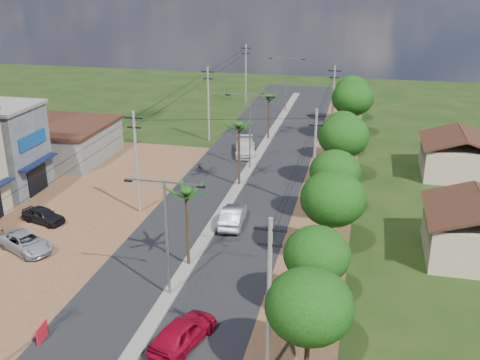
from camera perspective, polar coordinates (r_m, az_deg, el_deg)
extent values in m
plane|color=black|center=(37.38, -7.13, -11.59)|extent=(160.00, 160.00, 0.00)
cube|color=black|center=(50.06, -1.38, -2.61)|extent=(12.00, 110.00, 0.04)
cube|color=#605E56|center=(52.71, -0.58, -1.28)|extent=(1.00, 90.00, 0.18)
cube|color=brown|center=(49.99, -20.40, -4.04)|extent=(18.00, 46.00, 0.04)
cube|color=brown|center=(48.83, 8.36, -3.48)|extent=(5.00, 90.00, 0.03)
cube|color=#0E193C|center=(54.91, -19.79, 1.72)|extent=(0.80, 5.40, 0.15)
cube|color=black|center=(55.68, -19.87, -0.01)|extent=(0.10, 3.00, 2.40)
cube|color=navy|center=(54.48, -20.34, 3.82)|extent=(0.12, 4.20, 1.20)
cube|color=#605E56|center=(65.11, -17.62, 3.67)|extent=(10.00, 10.00, 3.60)
cube|color=black|center=(64.58, -17.81, 5.37)|extent=(10.40, 10.40, 0.30)
cube|color=tan|center=(44.36, 22.89, -5.28)|extent=(7.00, 7.00, 3.30)
cube|color=tan|center=(61.08, 21.29, 1.96)|extent=(7.00, 7.00, 3.30)
cylinder|color=black|center=(29.56, 6.84, -16.48)|extent=(0.28, 0.28, 4.20)
ellipsoid|color=black|center=(28.17, 7.06, -12.59)|extent=(4.40, 4.40, 3.74)
cylinder|color=black|center=(34.62, 7.64, -10.73)|extent=(0.28, 0.28, 3.85)
ellipsoid|color=black|center=(33.52, 7.82, -7.53)|extent=(4.00, 4.00, 3.40)
cylinder|color=black|center=(40.57, 9.22, -5.26)|extent=(0.28, 0.28, 4.55)
ellipsoid|color=black|center=(39.51, 9.43, -1.87)|extent=(4.60, 4.60, 3.91)
cylinder|color=black|center=(47.07, 9.47, -1.82)|extent=(0.28, 0.28, 4.06)
ellipsoid|color=black|center=(46.24, 9.63, 0.83)|extent=(4.20, 4.20, 3.57)
cylinder|color=black|center=(54.42, 10.29, 1.68)|extent=(0.28, 0.28, 4.76)
ellipsoid|color=black|center=(53.61, 10.47, 4.42)|extent=(4.80, 4.80, 4.08)
cylinder|color=black|center=(62.22, 10.30, 3.57)|extent=(0.28, 0.28, 3.64)
ellipsoid|color=black|center=(61.65, 10.43, 5.42)|extent=(3.80, 3.80, 3.23)
cylinder|color=black|center=(69.73, 11.20, 5.92)|extent=(0.28, 0.28, 4.90)
ellipsoid|color=black|center=(69.08, 11.37, 8.17)|extent=(5.00, 5.00, 4.25)
cylinder|color=black|center=(77.57, 11.21, 7.21)|extent=(0.28, 0.28, 4.34)
ellipsoid|color=black|center=(77.04, 11.34, 9.00)|extent=(4.40, 4.40, 3.74)
cylinder|color=black|center=(39.26, -5.36, -4.98)|extent=(0.22, 0.22, 5.80)
cylinder|color=black|center=(53.50, -0.10, 2.50)|extent=(0.22, 0.22, 6.20)
cylinder|color=black|center=(68.65, 2.92, 6.32)|extent=(0.22, 0.22, 5.50)
cylinder|color=gray|center=(35.40, -7.42, -6.11)|extent=(0.16, 0.16, 8.00)
cube|color=gray|center=(33.44, -5.79, -0.38)|extent=(2.40, 0.08, 0.08)
cube|color=gray|center=(34.25, -9.61, -0.05)|extent=(2.40, 0.08, 0.08)
cube|color=black|center=(33.16, -3.98, -0.69)|extent=(0.50, 0.18, 0.12)
cube|color=black|center=(34.70, -11.28, -0.06)|extent=(0.50, 0.18, 0.12)
cylinder|color=gray|center=(57.90, 1.02, 4.86)|extent=(0.16, 0.16, 8.00)
cube|color=gray|center=(56.72, 2.24, 8.58)|extent=(2.40, 0.08, 0.08)
cube|color=gray|center=(57.20, -0.15, 8.70)|extent=(2.40, 0.08, 0.08)
cube|color=black|center=(56.55, 3.35, 8.42)|extent=(0.50, 0.18, 0.12)
cube|color=black|center=(57.47, -1.23, 8.65)|extent=(0.50, 0.18, 0.12)
cylinder|color=gray|center=(81.86, 4.69, 9.56)|extent=(0.16, 0.16, 8.00)
cube|color=gray|center=(81.03, 5.63, 12.21)|extent=(2.40, 0.08, 0.08)
cube|color=gray|center=(81.37, 3.91, 12.30)|extent=(2.40, 0.08, 0.08)
cube|color=black|center=(80.91, 6.41, 12.10)|extent=(0.50, 0.18, 0.12)
cube|color=black|center=(81.56, 3.13, 12.26)|extent=(0.50, 0.18, 0.12)
cylinder|color=#605E56|center=(47.94, -10.46, 1.70)|extent=(0.24, 0.24, 9.00)
cube|color=black|center=(46.82, -10.77, 6.21)|extent=(1.60, 0.12, 0.12)
cube|color=black|center=(47.03, -10.70, 5.27)|extent=(1.20, 0.12, 0.12)
cylinder|color=#605E56|center=(67.87, -3.23, 7.67)|extent=(0.24, 0.24, 9.00)
cube|color=black|center=(67.09, -3.30, 10.91)|extent=(1.60, 0.12, 0.12)
cube|color=black|center=(67.24, -3.29, 10.24)|extent=(1.20, 0.12, 0.12)
cylinder|color=#605E56|center=(87.83, 0.59, 10.73)|extent=(0.24, 0.24, 9.00)
cube|color=black|center=(87.23, 0.60, 13.25)|extent=(1.60, 0.12, 0.12)
cube|color=black|center=(87.34, 0.60, 12.73)|extent=(1.20, 0.12, 0.12)
cylinder|color=#605E56|center=(28.38, 2.95, -12.17)|extent=(0.24, 0.24, 9.00)
cube|color=black|center=(26.46, 3.11, -5.07)|extent=(1.60, 0.12, 0.12)
cube|color=black|center=(26.81, 3.07, -6.61)|extent=(1.20, 0.12, 0.12)
cylinder|color=#605E56|center=(48.19, 7.55, 1.97)|extent=(0.24, 0.24, 9.00)
cube|color=black|center=(47.08, 7.78, 6.46)|extent=(1.60, 0.12, 0.12)
cube|color=black|center=(47.29, 7.73, 5.53)|extent=(1.20, 0.12, 0.12)
cylinder|color=#605E56|center=(69.33, 9.41, 7.70)|extent=(0.24, 0.24, 9.00)
cube|color=black|center=(68.57, 9.60, 10.88)|extent=(1.60, 0.12, 0.12)
cube|color=black|center=(68.71, 9.56, 10.22)|extent=(1.20, 0.12, 0.12)
imported|color=maroon|center=(32.65, -5.81, -15.16)|extent=(3.23, 5.11, 1.62)
imported|color=#999BA1|center=(46.08, -0.72, -3.72)|extent=(2.02, 4.90, 1.58)
imported|color=#B7B7B2|center=(63.49, 0.54, 3.30)|extent=(3.39, 5.81, 1.58)
imported|color=#999BA1|center=(45.02, -20.95, -6.00)|extent=(5.29, 4.04, 1.34)
imported|color=black|center=(49.32, -19.36, -3.43)|extent=(4.16, 2.56, 1.32)
imported|color=black|center=(58.56, -4.16, 1.31)|extent=(0.98, 1.67, 0.83)
imported|color=black|center=(64.00, 0.89, 3.11)|extent=(0.62, 1.53, 0.89)
cube|color=red|center=(34.85, -19.46, -14.41)|extent=(0.18, 1.23, 1.02)
cylinder|color=black|center=(34.62, -19.90, -15.26)|extent=(0.04, 0.04, 0.51)
cylinder|color=black|center=(35.38, -18.92, -14.27)|extent=(0.04, 0.04, 0.51)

